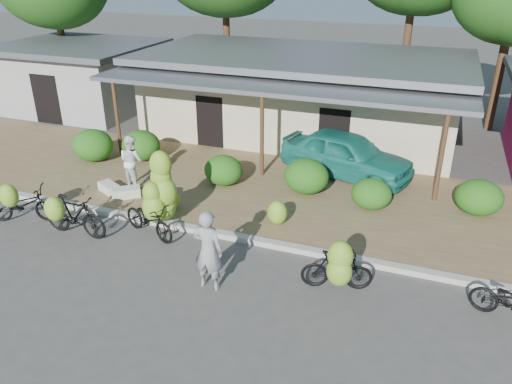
{
  "coord_description": "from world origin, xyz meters",
  "views": [
    {
      "loc": [
        5.22,
        -8.59,
        6.89
      ],
      "look_at": [
        1.09,
        2.6,
        1.2
      ],
      "focal_mm": 35.0,
      "sensor_mm": 36.0,
      "label": 1
    }
  ],
  "objects_px": {
    "teal_van": "(346,154)",
    "bystander": "(132,161)",
    "bike_right": "(338,268)",
    "vendor": "(208,250)",
    "bike_left": "(73,215)",
    "bike_center": "(156,203)",
    "sack_far": "(109,188)",
    "sack_near": "(126,193)",
    "bike_far_left": "(22,203)"
  },
  "relations": [
    {
      "from": "sack_near",
      "to": "vendor",
      "type": "height_order",
      "value": "vendor"
    },
    {
      "from": "bystander",
      "to": "sack_near",
      "type": "bearing_deg",
      "value": 126.58
    },
    {
      "from": "bike_right",
      "to": "sack_far",
      "type": "relative_size",
      "value": 2.23
    },
    {
      "from": "bike_right",
      "to": "teal_van",
      "type": "distance_m",
      "value": 6.48
    },
    {
      "from": "bike_left",
      "to": "bike_right",
      "type": "height_order",
      "value": "bike_right"
    },
    {
      "from": "bike_left",
      "to": "sack_near",
      "type": "relative_size",
      "value": 2.28
    },
    {
      "from": "sack_far",
      "to": "bystander",
      "type": "height_order",
      "value": "bystander"
    },
    {
      "from": "bike_left",
      "to": "bike_far_left",
      "type": "bearing_deg",
      "value": 85.88
    },
    {
      "from": "bike_center",
      "to": "bystander",
      "type": "bearing_deg",
      "value": 64.54
    },
    {
      "from": "bike_center",
      "to": "sack_far",
      "type": "relative_size",
      "value": 3.04
    },
    {
      "from": "bike_right",
      "to": "sack_far",
      "type": "height_order",
      "value": "bike_right"
    },
    {
      "from": "sack_far",
      "to": "bike_center",
      "type": "bearing_deg",
      "value": -29.39
    },
    {
      "from": "bike_left",
      "to": "bystander",
      "type": "distance_m",
      "value": 3.2
    },
    {
      "from": "bike_left",
      "to": "sack_far",
      "type": "distance_m",
      "value": 2.59
    },
    {
      "from": "bystander",
      "to": "teal_van",
      "type": "xyz_separation_m",
      "value": [
        6.25,
        3.16,
        -0.08
      ]
    },
    {
      "from": "bike_center",
      "to": "bystander",
      "type": "distance_m",
      "value": 3.05
    },
    {
      "from": "sack_near",
      "to": "bystander",
      "type": "height_order",
      "value": "bystander"
    },
    {
      "from": "bike_far_left",
      "to": "bike_left",
      "type": "xyz_separation_m",
      "value": [
        1.88,
        -0.16,
        0.06
      ]
    },
    {
      "from": "bike_left",
      "to": "bike_center",
      "type": "relative_size",
      "value": 0.85
    },
    {
      "from": "bike_far_left",
      "to": "bike_center",
      "type": "xyz_separation_m",
      "value": [
        3.84,
        0.84,
        0.27
      ]
    },
    {
      "from": "bike_left",
      "to": "vendor",
      "type": "height_order",
      "value": "vendor"
    },
    {
      "from": "bike_left",
      "to": "bystander",
      "type": "height_order",
      "value": "bystander"
    },
    {
      "from": "bike_left",
      "to": "sack_near",
      "type": "height_order",
      "value": "bike_left"
    },
    {
      "from": "bike_far_left",
      "to": "bike_center",
      "type": "height_order",
      "value": "bike_center"
    },
    {
      "from": "bike_center",
      "to": "bike_right",
      "type": "distance_m",
      "value": 5.29
    },
    {
      "from": "bike_far_left",
      "to": "vendor",
      "type": "bearing_deg",
      "value": -120.46
    },
    {
      "from": "bike_far_left",
      "to": "bystander",
      "type": "bearing_deg",
      "value": -50.93
    },
    {
      "from": "bystander",
      "to": "teal_van",
      "type": "height_order",
      "value": "bystander"
    },
    {
      "from": "bike_left",
      "to": "sack_far",
      "type": "xyz_separation_m",
      "value": [
        -0.66,
        2.47,
        -0.38
      ]
    },
    {
      "from": "bike_center",
      "to": "sack_near",
      "type": "bearing_deg",
      "value": 74.69
    },
    {
      "from": "bike_left",
      "to": "sack_near",
      "type": "bearing_deg",
      "value": -0.72
    },
    {
      "from": "sack_far",
      "to": "sack_near",
      "type": "bearing_deg",
      "value": -10.73
    },
    {
      "from": "sack_near",
      "to": "vendor",
      "type": "distance_m",
      "value": 5.38
    },
    {
      "from": "bike_right",
      "to": "vendor",
      "type": "distance_m",
      "value": 2.88
    },
    {
      "from": "bike_left",
      "to": "bike_right",
      "type": "xyz_separation_m",
      "value": [
        7.13,
        -0.05,
        0.03
      ]
    },
    {
      "from": "bike_left",
      "to": "sack_far",
      "type": "bearing_deg",
      "value": 15.74
    },
    {
      "from": "bike_right",
      "to": "teal_van",
      "type": "height_order",
      "value": "teal_van"
    },
    {
      "from": "bike_far_left",
      "to": "bystander",
      "type": "height_order",
      "value": "bystander"
    },
    {
      "from": "bike_center",
      "to": "sack_far",
      "type": "distance_m",
      "value": 3.06
    },
    {
      "from": "sack_far",
      "to": "teal_van",
      "type": "relative_size",
      "value": 0.17
    },
    {
      "from": "teal_van",
      "to": "bystander",
      "type": "bearing_deg",
      "value": 132.53
    },
    {
      "from": "vendor",
      "to": "bike_left",
      "type": "bearing_deg",
      "value": -8.59
    },
    {
      "from": "vendor",
      "to": "bystander",
      "type": "relative_size",
      "value": 1.16
    },
    {
      "from": "sack_near",
      "to": "bike_right",
      "type": "bearing_deg",
      "value": -18.69
    },
    {
      "from": "bike_left",
      "to": "teal_van",
      "type": "xyz_separation_m",
      "value": [
        6.06,
        6.33,
        0.24
      ]
    },
    {
      "from": "sack_far",
      "to": "teal_van",
      "type": "height_order",
      "value": "teal_van"
    },
    {
      "from": "bike_left",
      "to": "bike_center",
      "type": "height_order",
      "value": "bike_center"
    },
    {
      "from": "teal_van",
      "to": "bike_left",
      "type": "bearing_deg",
      "value": 151.98
    },
    {
      "from": "bike_center",
      "to": "bike_far_left",
      "type": "bearing_deg",
      "value": 122.28
    },
    {
      "from": "bike_center",
      "to": "sack_far",
      "type": "height_order",
      "value": "bike_center"
    }
  ]
}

